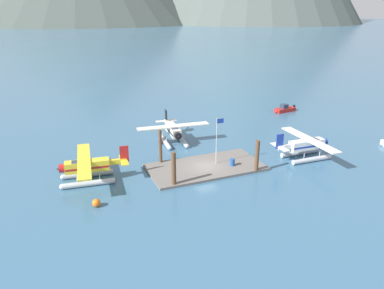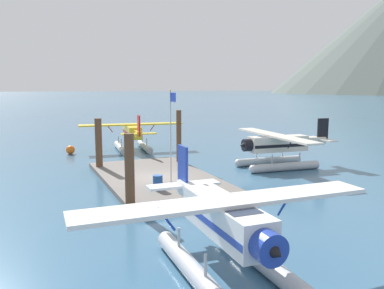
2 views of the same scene
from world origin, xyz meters
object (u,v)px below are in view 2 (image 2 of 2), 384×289
(fuel_drum, at_px, (158,182))
(seaplane_cream_bow_centre, at_px, (277,148))
(flagpole, at_px, (171,125))
(seaplane_white_stbd_aft, at_px, (225,228))
(seaplane_yellow_port_fwd, at_px, (132,135))
(mooring_buoy, at_px, (70,150))

(fuel_drum, relative_size, seaplane_cream_bow_centre, 0.08)
(flagpole, height_order, seaplane_white_stbd_aft, flagpole)
(seaplane_white_stbd_aft, height_order, seaplane_yellow_port_fwd, same)
(seaplane_cream_bow_centre, bearing_deg, fuel_drum, -71.84)
(flagpole, distance_m, mooring_buoy, 16.51)
(seaplane_cream_bow_centre, bearing_deg, seaplane_white_stbd_aft, -41.18)
(mooring_buoy, xyz_separation_m, seaplane_white_stbd_aft, (27.17, 2.13, 1.16))
(flagpole, xyz_separation_m, seaplane_yellow_port_fwd, (-15.43, 1.51, -2.40))
(seaplane_yellow_port_fwd, bearing_deg, fuel_drum, -9.85)
(seaplane_yellow_port_fwd, bearing_deg, seaplane_white_stbd_aft, -8.25)
(seaplane_yellow_port_fwd, bearing_deg, seaplane_cream_bow_centre, 32.16)
(fuel_drum, height_order, seaplane_white_stbd_aft, seaplane_white_stbd_aft)
(mooring_buoy, distance_m, seaplane_cream_bow_centre, 19.53)
(flagpole, xyz_separation_m, mooring_buoy, (-15.47, -4.56, -3.56))
(fuel_drum, xyz_separation_m, mooring_buoy, (-16.88, -3.14, -0.33))
(seaplane_cream_bow_centre, height_order, seaplane_yellow_port_fwd, same)
(flagpole, distance_m, fuel_drum, 3.80)
(flagpole, distance_m, seaplane_yellow_port_fwd, 15.69)
(seaplane_white_stbd_aft, xyz_separation_m, seaplane_cream_bow_centre, (-13.96, 12.22, 0.00))
(flagpole, height_order, seaplane_yellow_port_fwd, flagpole)
(fuel_drum, bearing_deg, seaplane_cream_bow_centre, 108.16)
(fuel_drum, bearing_deg, seaplane_yellow_port_fwd, 170.15)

